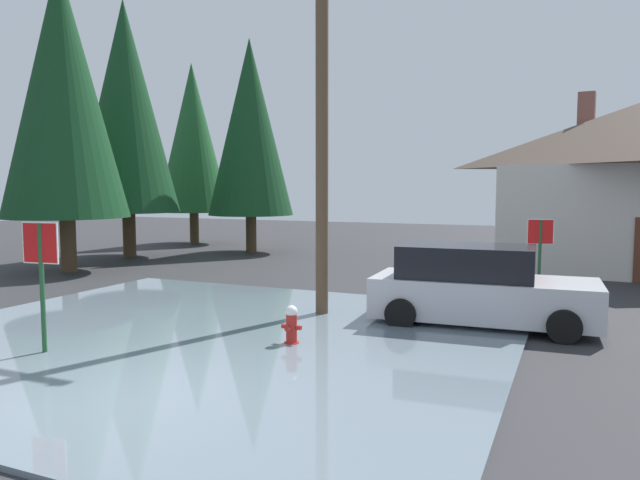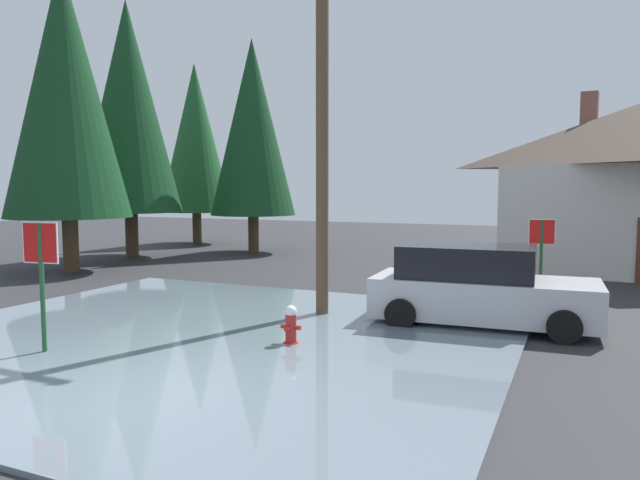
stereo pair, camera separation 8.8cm
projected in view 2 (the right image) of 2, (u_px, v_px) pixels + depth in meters
ground_plane at (111, 402)px, 8.08m from camera, size 80.00×80.00×0.10m
flood_puddle at (203, 337)px, 11.28m from camera, size 11.43×10.52×0.08m
lane_stop_bar at (79, 436)px, 6.84m from camera, size 3.70×0.62×0.01m
stop_sign_near at (41, 261)px, 9.98m from camera, size 0.70×0.12×2.31m
fire_hydrant at (291, 327)px, 10.66m from camera, size 0.39×0.33×0.77m
utility_pole at (322, 117)px, 12.83m from camera, size 1.60×0.28×8.52m
stop_sign_far at (542, 242)px, 15.37m from camera, size 0.65×0.14×2.07m
parked_car at (479, 288)px, 12.29m from camera, size 4.63×2.28×1.68m
pine_tree_tall_left at (128, 107)px, 23.97m from camera, size 4.18×4.18×10.46m
pine_tree_mid_left at (65, 91)px, 19.76m from camera, size 4.16×4.16×10.40m
pine_tree_short_left at (195, 138)px, 29.90m from camera, size 3.66×3.66×9.15m
pine_tree_far_center at (252, 128)px, 25.70m from camera, size 3.74×3.74×9.35m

